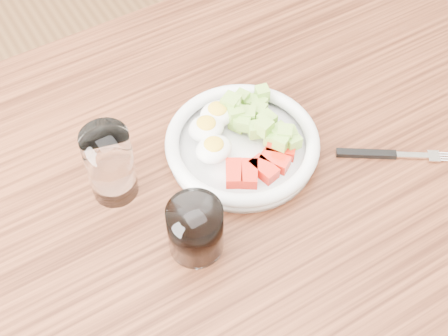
{
  "coord_description": "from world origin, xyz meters",
  "views": [
    {
      "loc": [
        -0.3,
        -0.48,
        1.57
      ],
      "look_at": [
        -0.01,
        0.01,
        0.8
      ],
      "focal_mm": 50.0,
      "sensor_mm": 36.0,
      "label": 1
    }
  ],
  "objects": [
    {
      "name": "fork",
      "position": [
        0.23,
        -0.08,
        0.77
      ],
      "size": [
        0.18,
        0.12,
        0.01
      ],
      "color": "black",
      "rests_on": "dining_table"
    },
    {
      "name": "dining_table",
      "position": [
        0.0,
        0.0,
        0.67
      ],
      "size": [
        1.5,
        0.9,
        0.77
      ],
      "color": "brown",
      "rests_on": "ground"
    },
    {
      "name": "bowl",
      "position": [
        0.04,
        0.05,
        0.79
      ],
      "size": [
        0.25,
        0.25,
        0.06
      ],
      "color": "white",
      "rests_on": "dining_table"
    },
    {
      "name": "water_glass",
      "position": [
        -0.16,
        0.08,
        0.83
      ],
      "size": [
        0.07,
        0.07,
        0.13
      ],
      "primitive_type": "cylinder",
      "color": "white",
      "rests_on": "dining_table"
    },
    {
      "name": "coffee_glass",
      "position": [
        -0.11,
        -0.07,
        0.81
      ],
      "size": [
        0.08,
        0.08,
        0.09
      ],
      "color": "white",
      "rests_on": "dining_table"
    }
  ]
}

